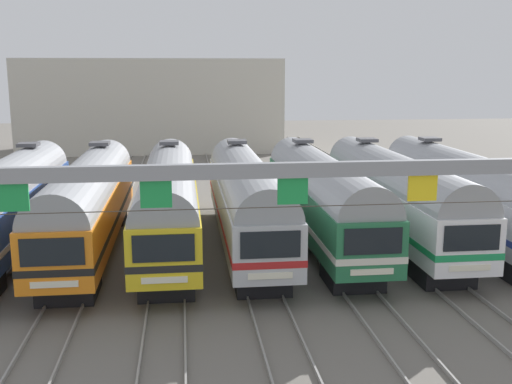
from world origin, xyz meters
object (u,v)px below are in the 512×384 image
(commuter_train_orange, at_px, (89,200))
(catenary_gantry, at_px, (293,198))
(commuter_train_white, at_px, (394,193))
(commuter_train_blue, at_px, (7,202))
(commuter_train_stainless, at_px, (246,196))
(commuter_train_yellow, at_px, (169,198))
(commuter_train_green, at_px, (321,195))
(commuter_train_silver, at_px, (465,191))

(commuter_train_orange, xyz_separation_m, catenary_gantry, (7.92, -13.50, 2.73))
(commuter_train_white, bearing_deg, commuter_train_blue, 180.00)
(commuter_train_orange, bearing_deg, commuter_train_stainless, 0.00)
(commuter_train_stainless, distance_m, commuter_train_white, 7.92)
(commuter_train_blue, bearing_deg, commuter_train_stainless, 0.00)
(commuter_train_stainless, relative_size, catenary_gantry, 0.62)
(commuter_train_blue, height_order, commuter_train_yellow, same)
(commuter_train_white, bearing_deg, commuter_train_orange, 180.00)
(commuter_train_orange, xyz_separation_m, commuter_train_yellow, (3.96, 0.00, 0.00))
(commuter_train_white, bearing_deg, commuter_train_green, 180.00)
(commuter_train_yellow, xyz_separation_m, commuter_train_silver, (15.84, 0.00, 0.00))
(commuter_train_stainless, xyz_separation_m, commuter_train_silver, (11.88, 0.00, 0.00))
(commuter_train_orange, distance_m, commuter_train_green, 11.88)
(commuter_train_orange, bearing_deg, commuter_train_white, 0.00)
(commuter_train_blue, relative_size, commuter_train_yellow, 1.00)
(commuter_train_stainless, relative_size, commuter_train_silver, 1.00)
(commuter_train_silver, bearing_deg, catenary_gantry, -131.34)
(commuter_train_blue, distance_m, commuter_train_orange, 3.96)
(commuter_train_yellow, bearing_deg, commuter_train_green, 0.00)
(commuter_train_green, height_order, catenary_gantry, catenary_gantry)
(commuter_train_stainless, bearing_deg, commuter_train_blue, 180.00)
(commuter_train_orange, distance_m, commuter_train_white, 15.84)
(commuter_train_green, relative_size, commuter_train_silver, 1.00)
(catenary_gantry, bearing_deg, commuter_train_yellow, 106.35)
(commuter_train_stainless, bearing_deg, commuter_train_white, 0.00)
(commuter_train_green, bearing_deg, commuter_train_yellow, 180.00)
(commuter_train_orange, height_order, commuter_train_silver, same)
(commuter_train_green, xyz_separation_m, commuter_train_white, (3.96, 0.00, 0.00))
(commuter_train_blue, bearing_deg, commuter_train_yellow, 0.00)
(commuter_train_green, xyz_separation_m, catenary_gantry, (-3.96, -13.50, 2.73))
(commuter_train_blue, relative_size, catenary_gantry, 0.62)
(commuter_train_yellow, relative_size, catenary_gantry, 0.62)
(commuter_train_stainless, bearing_deg, commuter_train_green, 0.00)
(commuter_train_stainless, bearing_deg, commuter_train_silver, 0.00)
(catenary_gantry, bearing_deg, commuter_train_silver, 48.66)
(commuter_train_yellow, relative_size, commuter_train_white, 1.00)
(commuter_train_orange, relative_size, commuter_train_green, 1.00)
(commuter_train_silver, height_order, catenary_gantry, catenary_gantry)
(commuter_train_blue, height_order, commuter_train_stainless, same)
(commuter_train_blue, xyz_separation_m, commuter_train_stainless, (11.88, 0.00, 0.00))
(commuter_train_yellow, bearing_deg, commuter_train_orange, 180.00)
(commuter_train_orange, bearing_deg, commuter_train_green, 0.00)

